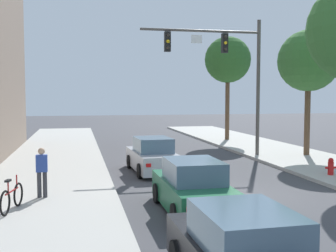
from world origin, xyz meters
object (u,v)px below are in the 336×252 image
object	(u,v)px
traffic_signal_mast	(226,61)
bicycle_leaning	(12,198)
fire_hydrant	(331,166)
street_tree_second	(309,61)
car_lead_silver	(152,157)
car_following_green	(193,189)
pedestrian_sidewalk_left_walker	(42,170)
street_tree_third	(228,60)

from	to	relation	value
traffic_signal_mast	bicycle_leaning	bearing A→B (deg)	-136.48
fire_hydrant	street_tree_second	size ratio (longest dim) A/B	0.10
traffic_signal_mast	car_lead_silver	size ratio (longest dim) A/B	1.74
car_following_green	fire_hydrant	distance (m)	8.05
bicycle_leaning	fire_hydrant	world-z (taller)	bicycle_leaning
traffic_signal_mast	pedestrian_sidewalk_left_walker	distance (m)	12.82
street_tree_second	street_tree_third	distance (m)	8.91
traffic_signal_mast	car_lead_silver	world-z (taller)	traffic_signal_mast
traffic_signal_mast	street_tree_third	xyz separation A→B (m)	(3.06, 8.12, 0.75)
bicycle_leaning	street_tree_third	distance (m)	22.47
traffic_signal_mast	bicycle_leaning	xyz separation A→B (m)	(-9.88, -9.38, -4.81)
car_lead_silver	street_tree_second	bearing A→B (deg)	16.32
car_following_green	street_tree_third	world-z (taller)	street_tree_third
traffic_signal_mast	pedestrian_sidewalk_left_walker	world-z (taller)	traffic_signal_mast
pedestrian_sidewalk_left_walker	street_tree_second	distance (m)	16.14
car_following_green	street_tree_second	world-z (taller)	street_tree_second
pedestrian_sidewalk_left_walker	bicycle_leaning	world-z (taller)	pedestrian_sidewalk_left_walker
car_lead_silver	car_following_green	size ratio (longest dim) A/B	1.02
fire_hydrant	street_tree_second	world-z (taller)	street_tree_second
car_lead_silver	street_tree_second	size ratio (longest dim) A/B	0.62
car_following_green	fire_hydrant	world-z (taller)	car_following_green
car_following_green	pedestrian_sidewalk_left_walker	world-z (taller)	pedestrian_sidewalk_left_walker
traffic_signal_mast	car_following_green	bearing A→B (deg)	-114.71
car_lead_silver	pedestrian_sidewalk_left_walker	distance (m)	6.38
fire_hydrant	car_lead_silver	bearing A→B (deg)	157.44
traffic_signal_mast	fire_hydrant	world-z (taller)	traffic_signal_mast
bicycle_leaning	street_tree_second	size ratio (longest dim) A/B	0.25
pedestrian_sidewalk_left_walker	street_tree_third	distance (m)	20.75
traffic_signal_mast	street_tree_third	world-z (taller)	street_tree_third
bicycle_leaning	street_tree_third	size ratio (longest dim) A/B	0.23
pedestrian_sidewalk_left_walker	fire_hydrant	size ratio (longest dim) A/B	2.28
car_lead_silver	pedestrian_sidewalk_left_walker	world-z (taller)	pedestrian_sidewalk_left_walker
pedestrian_sidewalk_left_walker	street_tree_third	xyz separation A→B (m)	(12.21, 16.00, 5.04)
fire_hydrant	street_tree_third	distance (m)	15.48
car_following_green	bicycle_leaning	xyz separation A→B (m)	(-5.22, 0.74, -0.18)
car_lead_silver	car_following_green	world-z (taller)	same
car_lead_silver	street_tree_third	bearing A→B (deg)	55.96
street_tree_second	bicycle_leaning	bearing A→B (deg)	-148.84
fire_hydrant	street_tree_second	bearing A→B (deg)	69.07
car_lead_silver	bicycle_leaning	distance (m)	7.97
traffic_signal_mast	fire_hydrant	xyz separation A→B (m)	(2.43, -6.30, -4.84)
pedestrian_sidewalk_left_walker	fire_hydrant	bearing A→B (deg)	7.76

